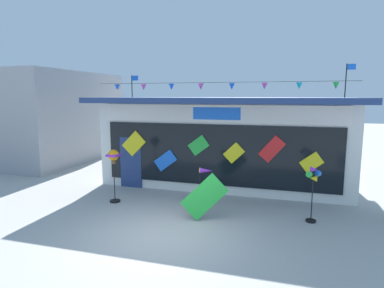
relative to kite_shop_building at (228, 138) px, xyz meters
name	(u,v)px	position (x,y,z in m)	size (l,w,h in m)	color
ground_plane	(161,235)	(-0.64, -6.20, -1.80)	(80.00, 80.00, 0.00)	#ADAAA5
kite_shop_building	(228,138)	(0.00, 0.00, 0.00)	(9.95, 5.78, 4.82)	silver
wind_spinner_far_left	(114,160)	(-3.14, -4.16, -0.35)	(0.38, 0.38, 1.82)	black
wind_spinner_left	(203,188)	(-0.03, -4.15, -1.05)	(0.60, 0.39, 1.39)	black
wind_spinner_center_left	(313,182)	(3.19, -4.18, -0.62)	(0.43, 0.29, 1.65)	black
display_kite_on_ground	(204,197)	(0.19, -4.86, -1.11)	(0.71, 0.03, 1.29)	green
neighbour_building	(46,116)	(-10.81, 1.69, 0.64)	(5.62, 7.68, 4.89)	#99999E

